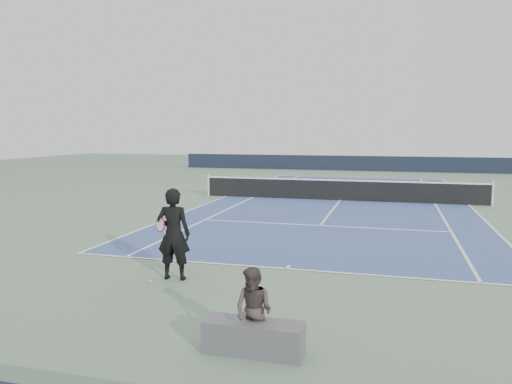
% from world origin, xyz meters
% --- Properties ---
extents(ground, '(80.00, 80.00, 0.00)m').
position_xyz_m(ground, '(0.00, 0.00, 0.00)').
color(ground, slate).
extents(court_surface, '(10.97, 23.77, 0.01)m').
position_xyz_m(court_surface, '(0.00, 0.00, 0.01)').
color(court_surface, '#3A518A').
rests_on(court_surface, ground).
extents(tennis_net, '(12.90, 0.10, 1.07)m').
position_xyz_m(tennis_net, '(0.00, 0.00, 0.50)').
color(tennis_net, silver).
rests_on(tennis_net, ground).
extents(windscreen_far, '(30.00, 0.25, 1.20)m').
position_xyz_m(windscreen_far, '(0.00, 17.88, 0.60)').
color(windscreen_far, black).
rests_on(windscreen_far, ground).
extents(tennis_player, '(0.85, 0.61, 1.97)m').
position_xyz_m(tennis_player, '(-2.17, -13.25, 0.98)').
color(tennis_player, black).
rests_on(tennis_player, ground).
extents(tennis_ball, '(0.07, 0.07, 0.07)m').
position_xyz_m(tennis_ball, '(-2.54, -13.65, 0.03)').
color(tennis_ball, yellow).
rests_on(tennis_ball, ground).
extents(spectator_bench, '(1.51, 0.90, 1.24)m').
position_xyz_m(spectator_bench, '(0.43, -16.26, 0.44)').
color(spectator_bench, '#56555A').
rests_on(spectator_bench, ground).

